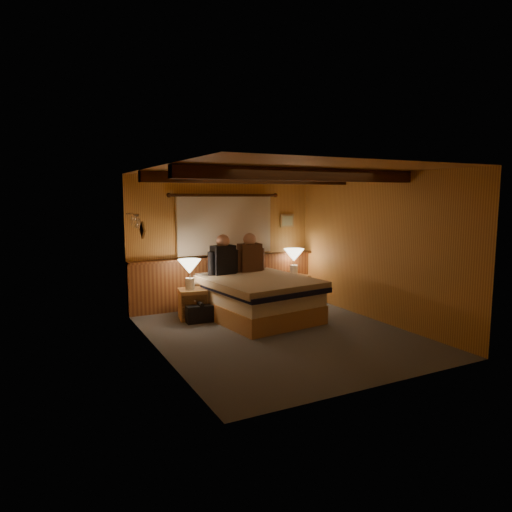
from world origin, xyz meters
TOP-DOWN VIEW (x-y plane):
  - floor at (0.00, 0.00)m, footprint 4.20×4.20m
  - ceiling at (0.00, 0.00)m, footprint 4.20×4.20m
  - wall_back at (0.00, 2.10)m, footprint 3.60×0.00m
  - wall_left at (-1.80, 0.00)m, footprint 0.00×4.20m
  - wall_right at (1.80, 0.00)m, footprint 0.00×4.20m
  - wall_front at (0.00, -2.10)m, footprint 3.60×0.00m
  - wainscot at (0.00, 2.04)m, footprint 3.60×0.23m
  - curtain_window at (0.00, 2.03)m, footprint 2.18×0.09m
  - ceiling_beams at (0.00, 0.15)m, footprint 3.60×1.65m
  - coat_rail at (-1.72, 1.58)m, footprint 0.05×0.55m
  - framed_print at (1.35, 2.08)m, footprint 0.30×0.04m
  - bed at (0.11, 0.98)m, footprint 1.77×2.17m
  - nightstand_left at (-0.86, 1.43)m, footprint 0.52×0.48m
  - nightstand_right at (1.37, 1.77)m, footprint 0.53×0.50m
  - lamp_left at (-0.90, 1.43)m, footprint 0.38×0.38m
  - lamp_right at (1.35, 1.80)m, footprint 0.39×0.39m
  - person_left at (-0.24, 1.58)m, footprint 0.59×0.29m
  - person_right at (0.31, 1.65)m, footprint 0.59×0.24m
  - duffel_bag at (-0.82, 1.19)m, footprint 0.49×0.31m

SIDE VIEW (x-z plane):
  - floor at x=0.00m, z-range 0.00..0.00m
  - duffel_bag at x=-0.82m, z-range -0.02..0.31m
  - nightstand_left at x=-0.86m, z-range 0.00..0.50m
  - nightstand_right at x=1.37m, z-range 0.00..0.50m
  - bed at x=0.11m, z-range 0.01..0.70m
  - wainscot at x=0.00m, z-range 0.02..0.96m
  - lamp_left at x=-0.90m, z-range 0.60..1.10m
  - lamp_right at x=1.35m, z-range 0.61..1.12m
  - person_right at x=0.31m, z-range 0.61..1.33m
  - person_left at x=-0.24m, z-range 0.61..1.33m
  - wall_left at x=-1.80m, z-range -0.90..3.30m
  - wall_right at x=1.80m, z-range -0.90..3.30m
  - wall_back at x=0.00m, z-range -0.60..3.00m
  - wall_front at x=0.00m, z-range -0.60..3.00m
  - curtain_window at x=0.00m, z-range 0.96..2.08m
  - framed_print at x=1.35m, z-range 1.43..1.68m
  - coat_rail at x=-1.72m, z-range 1.55..1.79m
  - ceiling_beams at x=0.00m, z-range 2.23..2.39m
  - ceiling at x=0.00m, z-range 2.40..2.40m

